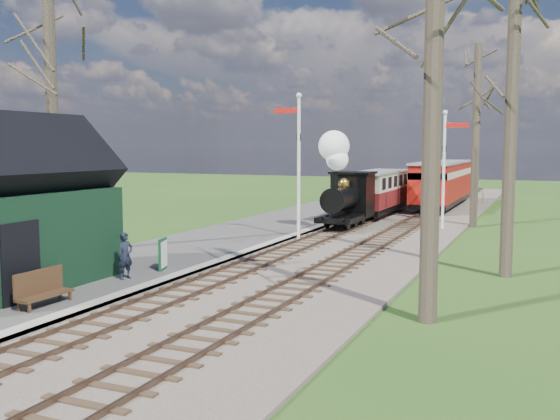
{
  "coord_description": "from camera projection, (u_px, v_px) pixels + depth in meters",
  "views": [
    {
      "loc": [
        8.98,
        -8.19,
        4.03
      ],
      "look_at": [
        -0.46,
        13.48,
        1.6
      ],
      "focal_mm": 40.0,
      "sensor_mm": 36.0,
      "label": 1
    }
  ],
  "objects": [
    {
      "name": "person",
      "position": [
        125.0,
        256.0,
        17.96
      ],
      "size": [
        0.44,
        0.56,
        1.36
      ],
      "primitive_type": "imported",
      "rotation": [
        0.0,
        0.0,
        1.32
      ],
      "color": "black",
      "rests_on": "platform"
    },
    {
      "name": "red_carriage_b",
      "position": [
        449.0,
        181.0,
        42.56
      ],
      "size": [
        2.34,
        5.78,
        2.46
      ],
      "color": "black",
      "rests_on": "ground"
    },
    {
      "name": "sign_board",
      "position": [
        163.0,
        254.0,
        19.31
      ],
      "size": [
        0.28,
        0.66,
        0.99
      ],
      "color": "#0E4522",
      "rests_on": "platform"
    },
    {
      "name": "platform",
      "position": [
        217.0,
        242.0,
        25.59
      ],
      "size": [
        5.0,
        44.0,
        0.2
      ],
      "primitive_type": "cube",
      "color": "#474442",
      "rests_on": "ground"
    },
    {
      "name": "ground",
      "position": [
        10.0,
        366.0,
        11.45
      ],
      "size": [
        140.0,
        140.0,
        0.0
      ],
      "primitive_type": "plane",
      "color": "#294F18",
      "rests_on": "ground"
    },
    {
      "name": "bare_trees",
      "position": [
        289.0,
        108.0,
        19.6
      ],
      "size": [
        15.51,
        22.39,
        12.0
      ],
      "color": "#382D23",
      "rests_on": "ground"
    },
    {
      "name": "ballast_bed",
      "position": [
        381.0,
        226.0,
        30.99
      ],
      "size": [
        8.0,
        60.0,
        0.1
      ],
      "primitive_type": "cube",
      "color": "brown",
      "rests_on": "ground"
    },
    {
      "name": "red_carriage_a",
      "position": [
        435.0,
        185.0,
        37.55
      ],
      "size": [
        2.34,
        5.78,
        2.46
      ],
      "color": "black",
      "rests_on": "ground"
    },
    {
      "name": "semaphore_near",
      "position": [
        297.0,
        156.0,
        25.97
      ],
      "size": [
        1.22,
        0.24,
        6.22
      ],
      "color": "silver",
      "rests_on": "ground"
    },
    {
      "name": "semaphore_far",
      "position": [
        446.0,
        160.0,
        29.43
      ],
      "size": [
        1.22,
        0.24,
        5.72
      ],
      "color": "silver",
      "rests_on": "ground"
    },
    {
      "name": "coach",
      "position": [
        378.0,
        190.0,
        35.26
      ],
      "size": [
        2.12,
        7.25,
        2.23
      ],
      "color": "black",
      "rests_on": "ground"
    },
    {
      "name": "station_shed",
      "position": [
        6.0,
        213.0,
        16.57
      ],
      "size": [
        3.25,
        6.3,
        4.78
      ],
      "color": "black",
      "rests_on": "platform"
    },
    {
      "name": "track_near",
      "position": [
        355.0,
        224.0,
        31.5
      ],
      "size": [
        1.6,
        60.0,
        0.15
      ],
      "color": "brown",
      "rests_on": "ground"
    },
    {
      "name": "track_far",
      "position": [
        407.0,
        227.0,
        30.47
      ],
      "size": [
        1.6,
        60.0,
        0.15
      ],
      "color": "brown",
      "rests_on": "ground"
    },
    {
      "name": "locomotive",
      "position": [
        345.0,
        187.0,
        29.68
      ],
      "size": [
        1.81,
        4.23,
        4.53
      ],
      "color": "black",
      "rests_on": "ground"
    },
    {
      "name": "coping_strip",
      "position": [
        268.0,
        245.0,
        24.68
      ],
      "size": [
        0.4,
        44.0,
        0.21
      ],
      "primitive_type": "cube",
      "color": "#B2AD9E",
      "rests_on": "ground"
    },
    {
      "name": "fence_line",
      "position": [
        417.0,
        195.0,
        44.11
      ],
      "size": [
        12.6,
        0.08,
        1.0
      ],
      "color": "slate",
      "rests_on": "ground"
    },
    {
      "name": "bench",
      "position": [
        42.0,
        289.0,
        15.04
      ],
      "size": [
        0.48,
        1.52,
        0.86
      ],
      "color": "#412917",
      "rests_on": "platform"
    },
    {
      "name": "distant_hills",
      "position": [
        472.0,
        324.0,
        71.27
      ],
      "size": [
        114.4,
        48.0,
        22.02
      ],
      "color": "#385B23",
      "rests_on": "ground"
    }
  ]
}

